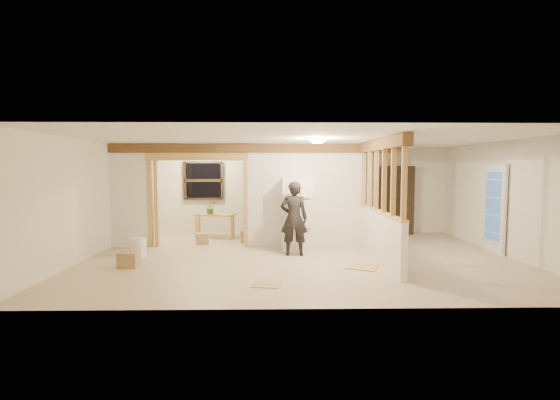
{
  "coord_description": "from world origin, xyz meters",
  "views": [
    {
      "loc": [
        -0.59,
        -8.6,
        1.9
      ],
      "look_at": [
        -0.43,
        0.4,
        1.2
      ],
      "focal_mm": 26.0,
      "sensor_mm": 36.0,
      "label": 1
    }
  ],
  "objects_px": {
    "refrigerator": "(297,214)",
    "bookshelf": "(396,200)",
    "woman": "(294,218)",
    "work_table": "(215,226)",
    "shop_vac": "(137,231)"
  },
  "relations": [
    {
      "from": "refrigerator",
      "to": "work_table",
      "type": "height_order",
      "value": "refrigerator"
    },
    {
      "from": "woman",
      "to": "work_table",
      "type": "bearing_deg",
      "value": -45.46
    },
    {
      "from": "refrigerator",
      "to": "work_table",
      "type": "relative_size",
      "value": 1.61
    },
    {
      "from": "shop_vac",
      "to": "bookshelf",
      "type": "height_order",
      "value": "bookshelf"
    },
    {
      "from": "shop_vac",
      "to": "work_table",
      "type": "bearing_deg",
      "value": 22.25
    },
    {
      "from": "woman",
      "to": "bookshelf",
      "type": "bearing_deg",
      "value": -134.04
    },
    {
      "from": "refrigerator",
      "to": "bookshelf",
      "type": "xyz_separation_m",
      "value": [
        3.0,
        2.21,
        0.15
      ]
    },
    {
      "from": "refrigerator",
      "to": "shop_vac",
      "type": "relative_size",
      "value": 2.81
    },
    {
      "from": "shop_vac",
      "to": "bookshelf",
      "type": "xyz_separation_m",
      "value": [
        7.04,
        1.32,
        0.69
      ]
    },
    {
      "from": "refrigerator",
      "to": "bookshelf",
      "type": "height_order",
      "value": "bookshelf"
    },
    {
      "from": "shop_vac",
      "to": "bookshelf",
      "type": "distance_m",
      "value": 7.19
    },
    {
      "from": "woman",
      "to": "work_table",
      "type": "height_order",
      "value": "woman"
    },
    {
      "from": "bookshelf",
      "to": "refrigerator",
      "type": "bearing_deg",
      "value": -143.62
    },
    {
      "from": "work_table",
      "to": "bookshelf",
      "type": "distance_m",
      "value": 5.21
    },
    {
      "from": "shop_vac",
      "to": "woman",
      "type": "bearing_deg",
      "value": -21.41
    }
  ]
}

